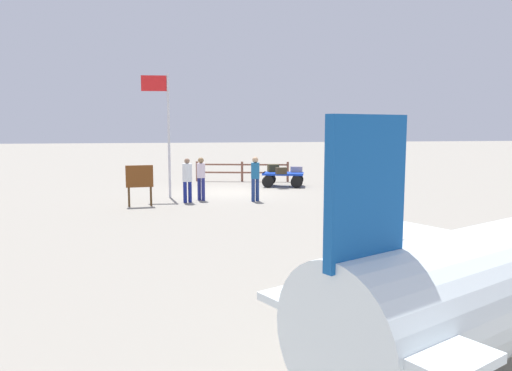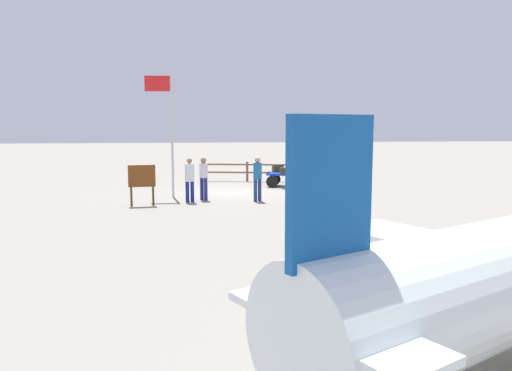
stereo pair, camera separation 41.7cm
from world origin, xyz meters
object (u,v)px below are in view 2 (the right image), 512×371
suitcase_tan (301,169)px  suitcase_maroon (278,168)px  suitcase_navy (285,171)px  worker_lead (258,175)px  signboard (142,179)px  worker_trailing (190,176)px  worker_supervisor (204,175)px  luggage_cart (287,177)px  flagpole (168,122)px

suitcase_tan → suitcase_maroon: size_ratio=1.11×
suitcase_navy → suitcase_tan: 1.22m
worker_lead → signboard: (4.34, 0.54, -0.03)m
suitcase_navy → signboard: (6.15, 4.33, 0.17)m
worker_trailing → signboard: (1.73, 0.62, -0.02)m
suitcase_navy → worker_supervisor: 5.06m
luggage_cart → worker_trailing: size_ratio=1.28×
suitcase_navy → suitcase_tan: suitcase_navy is taller
suitcase_tan → flagpole: 7.26m
suitcase_tan → signboard: signboard is taller
suitcase_maroon → flagpole: 6.53m
luggage_cart → suitcase_navy: 0.74m
worker_supervisor → luggage_cart: bearing=-136.5°
suitcase_tan → worker_supervisor: 6.28m
worker_trailing → flagpole: (0.83, -1.43, 2.06)m
luggage_cart → suitcase_maroon: suitcase_maroon is taller
suitcase_maroon → worker_trailing: (4.26, 4.87, 0.16)m
luggage_cart → signboard: (6.35, 4.96, 0.51)m
worker_supervisor → suitcase_tan: bearing=-139.8°
suitcase_tan → worker_supervisor: worker_supervisor is taller
luggage_cart → suitcase_tan: bearing=-165.7°
flagpole → signboard: flagpole is taller
worker_supervisor → flagpole: bearing=-35.1°
suitcase_tan → signboard: 8.74m
worker_lead → worker_supervisor: size_ratio=1.02×
luggage_cart → worker_lead: bearing=65.5°
luggage_cart → worker_trailing: worker_trailing is taller
suitcase_tan → flagpole: size_ratio=0.12×
suitcase_navy → flagpole: (5.25, 2.28, 2.24)m
suitcase_tan → signboard: bearing=36.0°
worker_trailing → flagpole: bearing=-59.8°
worker_trailing → worker_supervisor: bearing=-139.6°
worker_lead → signboard: bearing=7.1°
flagpole → suitcase_tan: bearing=-153.4°
suitcase_maroon → worker_lead: bearing=71.6°
suitcase_navy → luggage_cart: bearing=-108.1°
worker_trailing → worker_lead: bearing=178.2°
suitcase_maroon → suitcase_navy: bearing=97.7°
worker_supervisor → flagpole: flagpole is taller
suitcase_maroon → worker_trailing: worker_trailing is taller
worker_lead → flagpole: 4.28m
luggage_cart → worker_lead: worker_lead is taller
worker_supervisor → signboard: worker_supervisor is taller
luggage_cart → flagpole: 6.70m
suitcase_maroon → worker_trailing: bearing=48.8°
suitcase_navy → worker_trailing: bearing=40.0°
suitcase_navy → flagpole: 6.15m
suitcase_navy → worker_lead: bearing=64.5°
worker_lead → flagpole: (3.44, -1.51, 2.05)m
worker_trailing → luggage_cart: bearing=-136.8°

